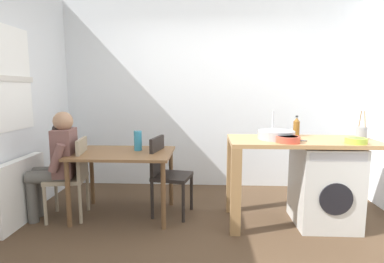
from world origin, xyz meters
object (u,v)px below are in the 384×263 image
object	(u,v)px
vase	(138,141)
dining_table	(123,160)
seated_person	(57,160)
mixing_bowl	(288,139)
chair_opposite	(166,171)
bottle_tall_green	(296,127)
colander	(356,140)
chair_person_seat	(73,173)
washing_machine	(324,185)
utensil_crock	(361,133)

from	to	relation	value
vase	dining_table	bearing A→B (deg)	-146.31
seated_person	mixing_bowl	world-z (taller)	seated_person
chair_opposite	bottle_tall_green	distance (m)	1.55
mixing_bowl	colander	size ratio (longest dim) A/B	1.17
chair_person_seat	chair_opposite	bearing A→B (deg)	-90.97
chair_person_seat	chair_opposite	size ratio (longest dim) A/B	1.00
dining_table	mixing_bowl	size ratio (longest dim) A/B	4.71
seated_person	vase	bearing A→B (deg)	-85.38
washing_machine	chair_person_seat	bearing A→B (deg)	179.27
chair_person_seat	seated_person	xyz separation A→B (m)	(-0.16, -0.03, 0.16)
chair_opposite	utensil_crock	world-z (taller)	utensil_crock
chair_person_seat	seated_person	distance (m)	0.23
chair_person_seat	washing_machine	xyz separation A→B (m)	(2.74, -0.04, -0.08)
washing_machine	colander	size ratio (longest dim) A/B	4.30
seated_person	colander	xyz separation A→B (m)	(3.08, -0.23, 0.28)
washing_machine	mixing_bowl	size ratio (longest dim) A/B	3.68
dining_table	utensil_crock	xyz separation A→B (m)	(2.56, -0.07, 0.35)
bottle_tall_green	mixing_bowl	bearing A→B (deg)	-115.28
mixing_bowl	colander	distance (m)	0.64
mixing_bowl	vase	distance (m)	1.64
utensil_crock	colander	xyz separation A→B (m)	(-0.18, -0.27, -0.04)
chair_opposite	vase	xyz separation A→B (m)	(-0.33, 0.04, 0.35)
vase	mixing_bowl	bearing A→B (deg)	-14.84
dining_table	washing_machine	bearing A→B (deg)	-3.21
washing_machine	utensil_crock	xyz separation A→B (m)	(0.37, 0.05, 0.56)
chair_opposite	dining_table	bearing A→B (deg)	-70.94
vase	seated_person	bearing A→B (deg)	-165.94
seated_person	chair_person_seat	bearing A→B (deg)	-90.00
chair_opposite	utensil_crock	size ratio (longest dim) A/B	3.00
colander	vase	world-z (taller)	colander
chair_person_seat	mixing_bowl	distance (m)	2.34
vase	bottle_tall_green	bearing A→B (deg)	0.27
chair_person_seat	colander	world-z (taller)	colander
utensil_crock	colander	distance (m)	0.33
dining_table	vase	distance (m)	0.28
utensil_crock	vase	xyz separation A→B (m)	(-2.41, 0.17, -0.14)
chair_opposite	bottle_tall_green	bearing A→B (deg)	103.05
seated_person	vase	xyz separation A→B (m)	(0.86, 0.21, 0.18)
seated_person	bottle_tall_green	distance (m)	2.68
colander	utensil_crock	bearing A→B (deg)	56.30
washing_machine	colander	world-z (taller)	colander
mixing_bowl	utensil_crock	distance (m)	0.86
seated_person	colander	world-z (taller)	seated_person
utensil_crock	chair_person_seat	bearing A→B (deg)	-179.68
dining_table	colander	bearing A→B (deg)	-8.14
bottle_tall_green	dining_table	bearing A→B (deg)	-176.80
dining_table	chair_person_seat	size ratio (longest dim) A/B	1.22
chair_person_seat	colander	size ratio (longest dim) A/B	4.50
washing_machine	seated_person	bearing A→B (deg)	179.83
bottle_tall_green	seated_person	bearing A→B (deg)	-175.19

